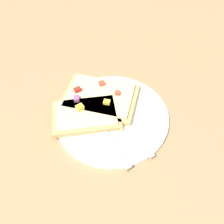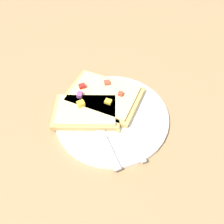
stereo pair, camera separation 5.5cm
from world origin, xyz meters
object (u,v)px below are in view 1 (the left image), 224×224
Objects in this scene: plate at (112,116)px; pizza_slice_main at (99,97)px; knife at (107,137)px; pizza_slice_corner at (86,114)px; fork at (124,118)px.

pizza_slice_main is at bearing 91.25° from plate.
knife is 0.12m from pizza_slice_main.
plate is at bearing -41.29° from knife.
pizza_slice_corner is at bearing 154.54° from plate.
plate is 1.30× the size of fork.
plate is 0.06m from pizza_slice_main.
knife is at bearing -132.16° from plate.
plate is at bearing -42.45° from pizza_slice_main.
pizza_slice_main is (-0.02, 0.09, 0.01)m from fork.
pizza_slice_main is at bearing -21.17° from knife.
plate is at bearing 178.20° from pizza_slice_corner.
pizza_slice_corner is at bearing 9.02° from knife.
plate is 0.07m from knife.
knife is at bearing 113.97° from fork.
pizza_slice_main is 0.07m from pizza_slice_corner.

